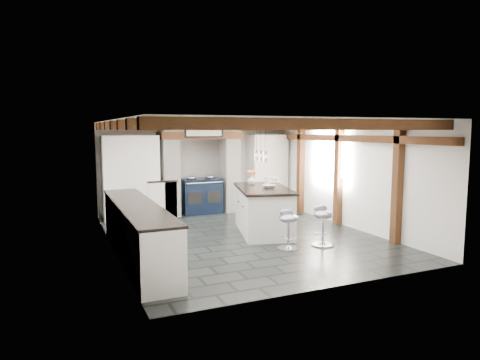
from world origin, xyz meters
name	(u,v)px	position (x,y,z in m)	size (l,w,h in m)	color
ground	(243,237)	(0.00, 0.00, 0.00)	(6.00, 6.00, 0.00)	black
room_shell	(192,178)	(-0.61, 1.42, 1.07)	(6.00, 6.03, 6.00)	white
range_cooker	(201,195)	(0.00, 2.68, 0.47)	(1.00, 0.63, 0.99)	black
kitchen_island	(263,209)	(0.53, 0.19, 0.49)	(1.48, 2.12, 1.27)	white
bar_stool_near	(323,221)	(1.09, -1.16, 0.46)	(0.47, 0.47, 0.75)	silver
bar_stool_far	(288,225)	(0.38, -1.13, 0.45)	(0.45, 0.45, 0.72)	silver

